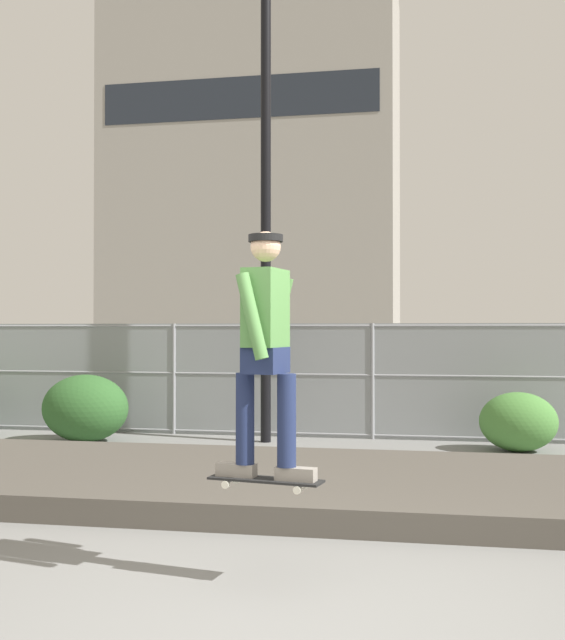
{
  "coord_description": "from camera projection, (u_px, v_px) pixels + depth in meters",
  "views": [
    {
      "loc": [
        0.85,
        -4.57,
        1.75
      ],
      "look_at": [
        -0.6,
        3.16,
        1.85
      ],
      "focal_mm": 43.19,
      "sensor_mm": 36.0,
      "label": 1
    }
  ],
  "objects": [
    {
      "name": "chain_fence",
      "position": [
        373.0,
        381.0,
        12.29
      ],
      "size": [
        20.0,
        0.06,
        1.85
      ],
      "color": "gray",
      "rests_on": "ground_plane"
    },
    {
      "name": "shrub_center",
      "position": [
        85.0,
        408.0,
        11.97
      ],
      "size": [
        1.36,
        1.11,
        1.05
      ],
      "color": "#2D5B28",
      "rests_on": "ground_plane"
    },
    {
      "name": "shrub_right",
      "position": [
        518.0,
        422.0,
        11.02
      ],
      "size": [
        1.1,
        0.9,
        0.85
      ],
      "color": "#477F38",
      "rests_on": "ground_plane"
    },
    {
      "name": "street_lamp",
      "position": [
        266.0,
        151.0,
        12.0
      ],
      "size": [
        0.44,
        0.44,
        7.38
      ],
      "color": "black",
      "rests_on": "ground_plane"
    },
    {
      "name": "gravel_berm",
      "position": [
        344.0,
        485.0,
        8.04
      ],
      "size": [
        16.4,
        3.28,
        0.25
      ],
      "primitive_type": "cube",
      "color": "#4C473F",
      "rests_on": "ground_plane"
    },
    {
      "name": "ground_plane",
      "position": [
        284.0,
        620.0,
        4.63
      ],
      "size": [
        120.0,
        120.0,
        0.0
      ],
      "primitive_type": "plane",
      "color": "slate"
    },
    {
      "name": "parked_car_mid",
      "position": [
        463.0,
        375.0,
        15.4
      ],
      "size": [
        4.51,
        2.16,
        1.66
      ],
      "color": "navy",
      "rests_on": "ground_plane"
    },
    {
      "name": "skater",
      "position": [
        266.0,
        339.0,
        5.3
      ],
      "size": [
        0.73,
        0.61,
        1.7
      ],
      "color": "gray",
      "rests_on": "skateboard"
    },
    {
      "name": "parked_car_near",
      "position": [
        192.0,
        372.0,
        16.67
      ],
      "size": [
        4.42,
        1.99,
        1.66
      ],
      "color": "silver",
      "rests_on": "ground_plane"
    },
    {
      "name": "library_building",
      "position": [
        260.0,
        169.0,
        51.75
      ],
      "size": [
        18.29,
        12.21,
        25.12
      ],
      "color": "gray",
      "rests_on": "ground_plane"
    },
    {
      "name": "skateboard",
      "position": [
        266.0,
        480.0,
        5.29
      ],
      "size": [
        0.82,
        0.33,
        0.07
      ],
      "color": "black"
    }
  ]
}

